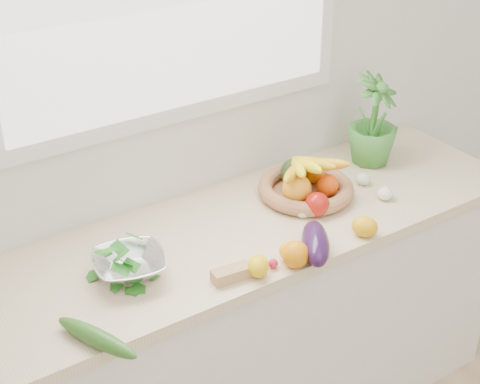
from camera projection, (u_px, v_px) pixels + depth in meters
back_wall at (174, 78)px, 2.43m from camera, size 4.50×0.02×2.70m
counter_cabinet at (226, 341)px, 2.67m from camera, size 2.20×0.58×0.86m
countertop at (224, 238)px, 2.45m from camera, size 2.24×0.62×0.04m
orange_loose at (296, 254)px, 2.25m from camera, size 0.09×0.09×0.09m
lemon_a at (292, 252)px, 2.28m from camera, size 0.10×0.11×0.07m
lemon_b at (258, 266)px, 2.22m from camera, size 0.10×0.11×0.07m
lemon_c at (365, 227)px, 2.41m from camera, size 0.11×0.11×0.07m
apple at (317, 204)px, 2.51m from camera, size 0.11×0.11×0.09m
ginger at (231, 274)px, 2.21m from camera, size 0.13×0.06×0.04m
garlic_a at (385, 194)px, 2.62m from camera, size 0.07×0.07×0.05m
garlic_b at (363, 179)px, 2.71m from camera, size 0.07×0.07×0.04m
garlic_c at (303, 211)px, 2.51m from camera, size 0.06×0.06×0.05m
eggplant at (315, 243)px, 2.30m from camera, size 0.20×0.24×0.09m
cucumber at (97, 338)px, 1.95m from camera, size 0.16×0.28×0.05m
radish at (273, 263)px, 2.26m from camera, size 0.04×0.04×0.03m
potted_herb at (374, 120)px, 2.79m from camera, size 0.26×0.26×0.35m
fruit_basket at (305, 184)px, 2.62m from camera, size 0.40×0.40×0.18m
colander_with_spinach at (129, 260)px, 2.20m from camera, size 0.27×0.27×0.12m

